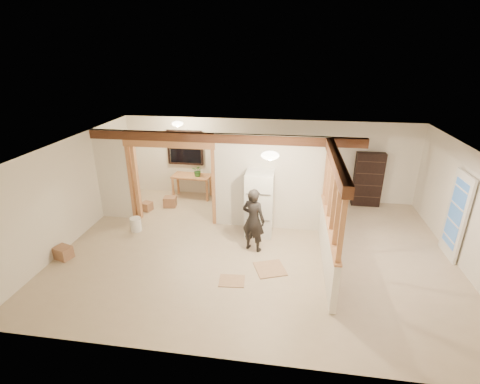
% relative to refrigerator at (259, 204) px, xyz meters
% --- Properties ---
extents(floor, '(9.00, 6.50, 0.01)m').
position_rel_refrigerator_xyz_m(floor, '(0.00, -0.81, -0.84)').
color(floor, '#C0AB8F').
rests_on(floor, ground).
extents(ceiling, '(9.00, 6.50, 0.01)m').
position_rel_refrigerator_xyz_m(ceiling, '(0.00, -0.81, 1.67)').
color(ceiling, white).
extents(wall_back, '(9.00, 0.01, 2.50)m').
position_rel_refrigerator_xyz_m(wall_back, '(0.00, 2.44, 0.42)').
color(wall_back, silver).
rests_on(wall_back, floor).
extents(wall_front, '(9.00, 0.01, 2.50)m').
position_rel_refrigerator_xyz_m(wall_front, '(0.00, -4.06, 0.42)').
color(wall_front, silver).
rests_on(wall_front, floor).
extents(wall_left, '(0.01, 6.50, 2.50)m').
position_rel_refrigerator_xyz_m(wall_left, '(-4.50, -0.81, 0.42)').
color(wall_left, silver).
rests_on(wall_left, floor).
extents(wall_right, '(0.01, 6.50, 2.50)m').
position_rel_refrigerator_xyz_m(wall_right, '(4.50, -0.81, 0.42)').
color(wall_right, silver).
rests_on(wall_right, floor).
extents(partition_left_stub, '(0.90, 0.12, 2.50)m').
position_rel_refrigerator_xyz_m(partition_left_stub, '(-4.05, 0.39, 0.42)').
color(partition_left_stub, silver).
rests_on(partition_left_stub, floor).
extents(partition_center, '(2.80, 0.12, 2.50)m').
position_rel_refrigerator_xyz_m(partition_center, '(0.20, 0.39, 0.42)').
color(partition_center, silver).
rests_on(partition_center, floor).
extents(doorway_frame, '(2.46, 0.14, 2.20)m').
position_rel_refrigerator_xyz_m(doorway_frame, '(-2.40, 0.39, 0.27)').
color(doorway_frame, '#BD7F4F').
rests_on(doorway_frame, floor).
extents(header_beam_back, '(7.00, 0.18, 0.22)m').
position_rel_refrigerator_xyz_m(header_beam_back, '(-1.00, 0.39, 1.55)').
color(header_beam_back, '#542E1D').
rests_on(header_beam_back, ceiling).
extents(header_beam_right, '(0.18, 3.30, 0.22)m').
position_rel_refrigerator_xyz_m(header_beam_right, '(1.60, -1.21, 1.55)').
color(header_beam_right, '#542E1D').
rests_on(header_beam_right, ceiling).
extents(pony_wall, '(0.12, 3.20, 1.00)m').
position_rel_refrigerator_xyz_m(pony_wall, '(1.60, -1.21, -0.33)').
color(pony_wall, silver).
rests_on(pony_wall, floor).
extents(stud_partition, '(0.14, 3.20, 1.32)m').
position_rel_refrigerator_xyz_m(stud_partition, '(1.60, -1.21, 0.83)').
color(stud_partition, '#BD7F4F').
rests_on(stud_partition, pony_wall).
extents(window_back, '(1.12, 0.10, 1.10)m').
position_rel_refrigerator_xyz_m(window_back, '(-2.60, 2.36, 0.72)').
color(window_back, black).
rests_on(window_back, wall_back).
extents(french_door, '(0.12, 0.86, 2.00)m').
position_rel_refrigerator_xyz_m(french_door, '(4.42, -0.41, 0.17)').
color(french_door, white).
rests_on(french_door, floor).
extents(ceiling_dome_main, '(0.36, 0.36, 0.16)m').
position_rel_refrigerator_xyz_m(ceiling_dome_main, '(0.30, -1.31, 1.65)').
color(ceiling_dome_main, '#FFEABF').
rests_on(ceiling_dome_main, ceiling).
extents(ceiling_dome_util, '(0.32, 0.32, 0.14)m').
position_rel_refrigerator_xyz_m(ceiling_dome_util, '(-2.50, 1.49, 1.65)').
color(ceiling_dome_util, '#FFEABF').
rests_on(ceiling_dome_util, ceiling).
extents(hanging_bulb, '(0.07, 0.07, 0.07)m').
position_rel_refrigerator_xyz_m(hanging_bulb, '(-2.00, 0.79, 1.35)').
color(hanging_bulb, '#FFD88C').
rests_on(hanging_bulb, ceiling).
extents(refrigerator, '(0.69, 0.67, 1.67)m').
position_rel_refrigerator_xyz_m(refrigerator, '(0.00, 0.00, 0.00)').
color(refrigerator, white).
rests_on(refrigerator, floor).
extents(woman, '(0.66, 0.55, 1.55)m').
position_rel_refrigerator_xyz_m(woman, '(-0.06, -0.82, -0.06)').
color(woman, black).
rests_on(woman, floor).
extents(work_table, '(1.23, 0.68, 0.75)m').
position_rel_refrigerator_xyz_m(work_table, '(-2.34, 2.04, -0.46)').
color(work_table, '#BD7F4F').
rests_on(work_table, floor).
extents(potted_plant, '(0.37, 0.33, 0.37)m').
position_rel_refrigerator_xyz_m(potted_plant, '(-2.11, 1.98, 0.10)').
color(potted_plant, '#295320').
rests_on(potted_plant, work_table).
extents(shop_vac, '(0.63, 0.63, 0.67)m').
position_rel_refrigerator_xyz_m(shop_vac, '(-4.20, 1.36, -0.50)').
color(shop_vac, '#AF080C').
rests_on(shop_vac, floor).
extents(bookshelf, '(0.82, 0.27, 1.65)m').
position_rel_refrigerator_xyz_m(bookshelf, '(3.05, 2.24, -0.01)').
color(bookshelf, black).
rests_on(bookshelf, floor).
extents(bucket, '(0.36, 0.36, 0.36)m').
position_rel_refrigerator_xyz_m(bucket, '(-3.20, -0.35, -0.65)').
color(bucket, silver).
rests_on(bucket, floor).
extents(box_util_a, '(0.39, 0.35, 0.31)m').
position_rel_refrigerator_xyz_m(box_util_a, '(-2.82, 1.25, -0.68)').
color(box_util_a, '#99684A').
rests_on(box_util_a, floor).
extents(box_util_b, '(0.34, 0.34, 0.25)m').
position_rel_refrigerator_xyz_m(box_util_b, '(-3.41, 0.89, -0.71)').
color(box_util_b, '#99684A').
rests_on(box_util_b, floor).
extents(box_front, '(0.42, 0.38, 0.29)m').
position_rel_refrigerator_xyz_m(box_front, '(-4.29, -1.83, -0.69)').
color(box_front, '#99684A').
rests_on(box_front, floor).
extents(floor_panel_near, '(0.79, 0.79, 0.02)m').
position_rel_refrigerator_xyz_m(floor_panel_near, '(0.40, -1.58, -0.82)').
color(floor_panel_near, tan).
rests_on(floor_panel_near, floor).
extents(floor_panel_far, '(0.55, 0.46, 0.02)m').
position_rel_refrigerator_xyz_m(floor_panel_far, '(-0.35, -2.12, -0.82)').
color(floor_panel_far, tan).
rests_on(floor_panel_far, floor).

